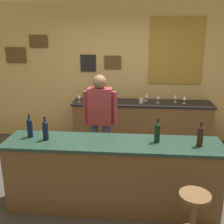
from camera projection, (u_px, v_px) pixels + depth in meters
ground_plane at (115, 189)px, 4.06m from camera, size 10.00×10.00×0.00m
back_wall at (123, 73)px, 5.58m from camera, size 6.00×0.09×2.80m
bar_counter at (112, 175)px, 3.54m from camera, size 2.72×0.60×0.92m
side_counter at (141, 124)px, 5.47m from camera, size 2.71×0.56×0.90m
bartender at (100, 119)px, 4.24m from camera, size 0.52×0.21×1.62m
bar_stool at (193, 213)px, 2.81m from camera, size 0.32×0.32×0.68m
wine_bottle_a at (30, 127)px, 3.53m from camera, size 0.07×0.07×0.31m
wine_bottle_b at (45, 130)px, 3.44m from camera, size 0.07×0.07×0.31m
wine_bottle_c at (157, 132)px, 3.37m from camera, size 0.07×0.07×0.31m
wine_bottle_d at (200, 135)px, 3.25m from camera, size 0.07×0.07×0.31m
wine_glass_a at (79, 97)px, 5.31m from camera, size 0.07×0.07×0.16m
wine_glass_b at (146, 96)px, 5.39m from camera, size 0.07×0.07×0.16m
wine_glass_c at (158, 97)px, 5.26m from camera, size 0.07×0.07×0.16m
wine_glass_d at (175, 97)px, 5.30m from camera, size 0.07×0.07×0.16m
wine_glass_e at (185, 98)px, 5.21m from camera, size 0.07×0.07×0.16m
coffee_mug at (141, 101)px, 5.25m from camera, size 0.12×0.08×0.09m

